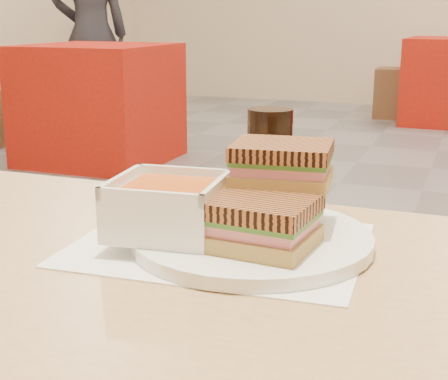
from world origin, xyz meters
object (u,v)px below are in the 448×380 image
(cola_glass, at_px, (270,157))
(bg_table_0, at_px, (100,104))
(panini_lower, at_px, (257,221))
(patron_a, at_px, (91,34))
(soup_bowl, at_px, (168,208))
(bg_chair_0r, at_px, (135,126))
(bg_chair_2l, at_px, (397,93))
(plate, at_px, (252,239))

(cola_glass, bearing_deg, bg_table_0, 125.63)
(panini_lower, xyz_separation_m, patron_a, (-2.86, 4.18, 0.05))
(soup_bowl, distance_m, bg_chair_0r, 4.20)
(soup_bowl, relative_size, bg_chair_0r, 0.33)
(bg_chair_0r, bearing_deg, bg_chair_2l, 57.72)
(soup_bowl, relative_size, cola_glass, 0.99)
(cola_glass, xyz_separation_m, patron_a, (-2.81, 3.96, 0.03))
(panini_lower, xyz_separation_m, bg_chair_0r, (-2.17, 3.62, -0.59))
(bg_chair_0r, bearing_deg, patron_a, 141.08)
(plate, distance_m, bg_chair_2l, 6.15)
(soup_bowl, height_order, bg_table_0, soup_bowl)
(cola_glass, distance_m, bg_chair_2l, 5.97)
(cola_glass, xyz_separation_m, bg_chair_0r, (-2.11, 3.40, -0.61))
(cola_glass, xyz_separation_m, bg_chair_2l, (-0.52, 5.92, -0.57))
(panini_lower, bearing_deg, cola_glass, 104.14)
(soup_bowl, bearing_deg, panini_lower, -2.46)
(plate, distance_m, patron_a, 5.03)
(soup_bowl, xyz_separation_m, bg_chair_0r, (-2.06, 3.61, -0.59))
(patron_a, bearing_deg, soup_bowl, -56.59)
(panini_lower, height_order, patron_a, patron_a)
(panini_lower, height_order, bg_table_0, panini_lower)
(bg_table_0, xyz_separation_m, bg_chair_0r, (0.09, 0.32, -0.20))
(soup_bowl, bearing_deg, plate, 20.89)
(bg_table_0, xyz_separation_m, bg_chair_2l, (1.69, 2.85, -0.16))
(cola_glass, height_order, bg_chair_2l, cola_glass)
(cola_glass, distance_m, bg_chair_0r, 4.05)
(cola_glass, relative_size, patron_a, 0.08)
(soup_bowl, bearing_deg, bg_chair_2l, 94.32)
(bg_chair_2l, bearing_deg, panini_lower, -84.68)
(bg_chair_0r, relative_size, bg_chair_2l, 0.83)
(bg_table_0, bearing_deg, bg_chair_0r, 73.64)
(panini_lower, distance_m, patron_a, 5.07)
(bg_chair_0r, bearing_deg, bg_table_0, -106.36)
(soup_bowl, height_order, cola_glass, cola_glass)
(soup_bowl, xyz_separation_m, bg_chair_2l, (-0.46, 6.14, -0.55))
(bg_chair_0r, bearing_deg, panini_lower, -59.10)
(patron_a, bearing_deg, cola_glass, -54.67)
(cola_glass, height_order, bg_chair_0r, cola_glass)
(bg_table_0, bearing_deg, plate, -55.46)
(soup_bowl, bearing_deg, cola_glass, 76.00)
(plate, height_order, bg_chair_2l, plate)
(bg_table_0, relative_size, patron_a, 0.54)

